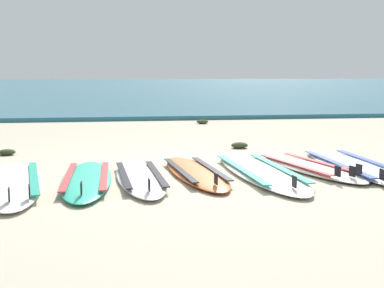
{
  "coord_description": "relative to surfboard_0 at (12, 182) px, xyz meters",
  "views": [
    {
      "loc": [
        -0.84,
        -5.45,
        1.13
      ],
      "look_at": [
        -0.0,
        0.52,
        0.25
      ],
      "focal_mm": 46.43,
      "sensor_mm": 36.0,
      "label": 1
    }
  ],
  "objects": [
    {
      "name": "seaweed_clump_by_the_boards",
      "position": [
        2.84,
        5.65,
        0.01
      ],
      "size": [
        0.26,
        0.2,
        0.09
      ],
      "primitive_type": "ellipsoid",
      "color": "#384723",
      "rests_on": "ground"
    },
    {
      "name": "surfboard_0",
      "position": [
        0.0,
        0.0,
        0.0
      ],
      "size": [
        1.0,
        2.39,
        0.18
      ],
      "color": "silver",
      "rests_on": "ground"
    },
    {
      "name": "surfboard_4",
      "position": [
        2.6,
        0.2,
        -0.0
      ],
      "size": [
        0.77,
        2.47,
        0.18
      ],
      "color": "white",
      "rests_on": "ground"
    },
    {
      "name": "surfboard_5",
      "position": [
        3.22,
        0.37,
        0.0
      ],
      "size": [
        0.98,
        2.03,
        0.18
      ],
      "color": "silver",
      "rests_on": "ground"
    },
    {
      "name": "surfboard_2",
      "position": [
        1.28,
        0.05,
        -0.0
      ],
      "size": [
        0.62,
        1.94,
        0.18
      ],
      "color": "white",
      "rests_on": "ground"
    },
    {
      "name": "surfboard_6",
      "position": [
        3.79,
        0.35,
        -0.0
      ],
      "size": [
        0.65,
        2.5,
        0.18
      ],
      "color": "silver",
      "rests_on": "ground"
    },
    {
      "name": "surfboard_3",
      "position": [
        1.89,
        0.24,
        -0.0
      ],
      "size": [
        0.71,
        1.99,
        0.18
      ],
      "color": "orange",
      "rests_on": "ground"
    },
    {
      "name": "seaweed_clump_mid_sand",
      "position": [
        -0.47,
        1.93,
        0.0
      ],
      "size": [
        0.23,
        0.18,
        0.08
      ],
      "primitive_type": "ellipsoid",
      "color": "#2D381E",
      "rests_on": "ground"
    },
    {
      "name": "surfboard_1",
      "position": [
        0.73,
        0.04,
        -0.0
      ],
      "size": [
        0.53,
        2.01,
        0.18
      ],
      "color": "#2DB793",
      "rests_on": "ground"
    },
    {
      "name": "ground_plane",
      "position": [
        1.95,
        0.41,
        -0.04
      ],
      "size": [
        80.0,
        80.0,
        0.0
      ],
      "primitive_type": "plane",
      "color": "#B7AD93"
    },
    {
      "name": "seaweed_clump_near_shoreline",
      "position": [
        2.82,
        2.09,
        0.01
      ],
      "size": [
        0.25,
        0.2,
        0.09
      ],
      "primitive_type": "ellipsoid",
      "color": "#2D381E",
      "rests_on": "ground"
    },
    {
      "name": "sea",
      "position": [
        1.95,
        36.48,
        0.01
      ],
      "size": [
        80.0,
        60.0,
        0.1
      ],
      "primitive_type": "cube",
      "color": "#23667A",
      "rests_on": "ground"
    }
  ]
}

